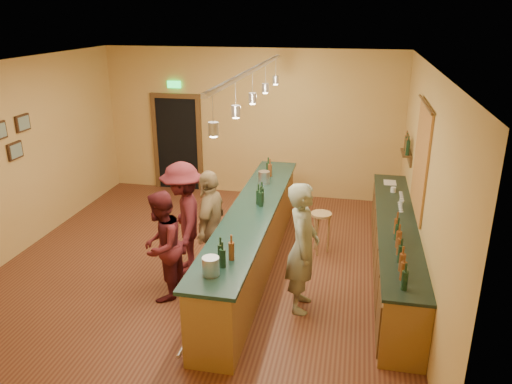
% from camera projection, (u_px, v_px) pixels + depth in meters
% --- Properties ---
extents(floor, '(7.00, 7.00, 0.00)m').
position_uv_depth(floor, '(206.00, 264.00, 8.20)').
color(floor, '#502517').
rests_on(floor, ground).
extents(ceiling, '(6.50, 7.00, 0.02)m').
position_uv_depth(ceiling, '(199.00, 64.00, 7.10)').
color(ceiling, silver).
rests_on(ceiling, wall_back).
extents(wall_back, '(6.50, 0.02, 3.20)m').
position_uv_depth(wall_back, '(251.00, 123.00, 10.87)').
color(wall_back, tan).
rests_on(wall_back, floor).
extents(wall_front, '(6.50, 0.02, 3.20)m').
position_uv_depth(wall_front, '(85.00, 289.00, 4.43)').
color(wall_front, tan).
rests_on(wall_front, floor).
extents(wall_left, '(0.02, 7.00, 3.20)m').
position_uv_depth(wall_left, '(15.00, 159.00, 8.26)').
color(wall_left, tan).
rests_on(wall_left, floor).
extents(wall_right, '(0.02, 7.00, 3.20)m').
position_uv_depth(wall_right, '(423.00, 185.00, 7.04)').
color(wall_right, tan).
rests_on(wall_right, floor).
extents(doorway, '(1.15, 0.09, 2.48)m').
position_uv_depth(doorway, '(178.00, 141.00, 11.33)').
color(doorway, black).
rests_on(doorway, wall_back).
extents(tapestry, '(0.03, 1.40, 1.60)m').
position_uv_depth(tapestry, '(421.00, 160.00, 7.32)').
color(tapestry, maroon).
rests_on(tapestry, wall_right).
extents(bottle_shelf, '(0.17, 0.55, 0.54)m').
position_uv_depth(bottle_shelf, '(407.00, 147.00, 8.78)').
color(bottle_shelf, '#472715').
rests_on(bottle_shelf, wall_right).
extents(back_counter, '(0.60, 4.55, 1.27)m').
position_uv_depth(back_counter, '(395.00, 249.00, 7.64)').
color(back_counter, brown).
rests_on(back_counter, floor).
extents(tasting_bar, '(0.74, 5.10, 1.38)m').
position_uv_depth(tasting_bar, '(253.00, 235.00, 7.84)').
color(tasting_bar, brown).
rests_on(tasting_bar, floor).
extents(pendant_track, '(0.11, 4.60, 0.50)m').
position_uv_depth(pendant_track, '(252.00, 81.00, 7.03)').
color(pendant_track, silver).
rests_on(pendant_track, ceiling).
extents(bartender, '(0.45, 0.68, 1.84)m').
position_uv_depth(bartender, '(303.00, 248.00, 6.71)').
color(bartender, gray).
rests_on(bartender, floor).
extents(customer_a, '(0.61, 0.78, 1.60)m').
position_uv_depth(customer_a, '(161.00, 246.00, 7.02)').
color(customer_a, '#59191E').
rests_on(customer_a, floor).
extents(customer_b, '(0.45, 1.03, 1.74)m').
position_uv_depth(customer_b, '(211.00, 225.00, 7.52)').
color(customer_b, '#997A51').
rests_on(customer_b, floor).
extents(customer_c, '(1.05, 1.32, 1.79)m').
position_uv_depth(customer_c, '(184.00, 218.00, 7.71)').
color(customer_c, '#59191E').
rests_on(customer_c, floor).
extents(bar_stool, '(0.35, 0.35, 0.73)m').
position_uv_depth(bar_stool, '(321.00, 221.00, 8.40)').
color(bar_stool, '#AA844C').
rests_on(bar_stool, floor).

